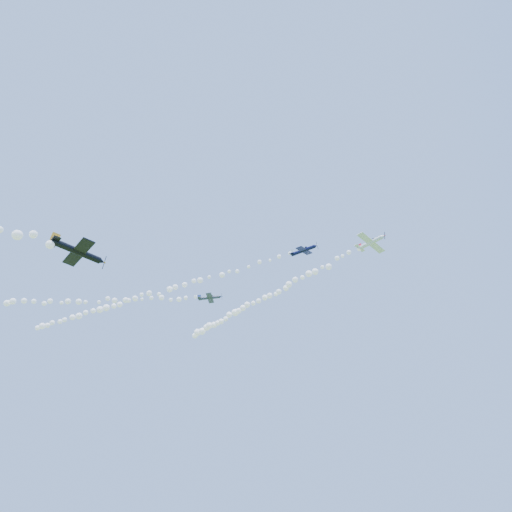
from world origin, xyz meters
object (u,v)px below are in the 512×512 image
at_px(plane_white, 371,242).
at_px(plane_grey, 210,298).
at_px(plane_navy, 304,250).
at_px(plane_black, 78,252).

height_order(plane_white, plane_grey, plane_white).
xyz_separation_m(plane_navy, plane_grey, (-26.32, 5.52, -3.33)).
xyz_separation_m(plane_white, plane_black, (-33.15, -45.88, -19.03)).
bearing_deg(plane_navy, plane_grey, 172.11).
bearing_deg(plane_white, plane_navy, -127.62).
relative_size(plane_white, plane_navy, 1.16).
bearing_deg(plane_black, plane_white, -10.76).
distance_m(plane_white, plane_grey, 39.78).
relative_size(plane_white, plane_black, 0.91).
relative_size(plane_navy, plane_grey, 1.04).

